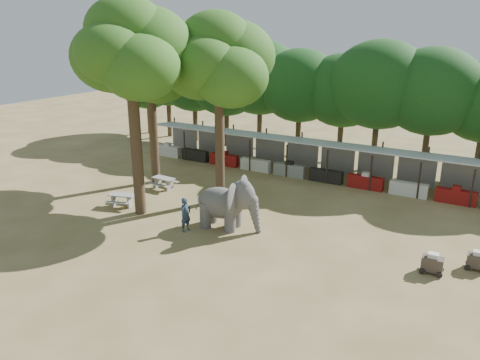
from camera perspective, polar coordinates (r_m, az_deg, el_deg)
The scene contains 12 objects.
ground at distance 23.29m, azimuth -4.07°, elevation -8.40°, with size 100.00×100.00×0.00m, color brown.
vendor_stalls at distance 34.45m, azimuth 8.84°, elevation 2.41°, with size 28.00×2.99×2.80m.
yard_tree_left at distance 32.21m, azimuth -10.97°, elevation 13.92°, with size 7.10×6.90×11.02m.
yard_tree_center at distance 26.43m, azimuth -13.26°, elevation 15.12°, with size 7.10×6.90×12.04m.
yard_tree_back at distance 27.80m, azimuth -2.67°, elevation 14.31°, with size 7.10×6.90×11.36m.
backdrop_trees at distance 38.37m, azimuth 12.04°, elevation 10.44°, with size 46.46×5.95×8.33m.
elephant at distance 25.05m, azimuth -1.48°, elevation -2.84°, with size 3.78×2.85×2.84m.
handler at distance 24.99m, azimuth -6.64°, elevation -4.22°, with size 0.67×0.45×1.87m, color #26384C.
picnic_table_near at distance 29.25m, azimuth -14.17°, elevation -2.19°, with size 1.90×1.80×0.77m.
picnic_table_far at distance 31.87m, azimuth -9.28°, elevation -0.18°, with size 1.63×1.49×0.77m.
cart_front at distance 22.59m, azimuth 22.40°, elevation -9.38°, with size 1.01×0.68×0.96m.
cart_back at distance 23.72m, azimuth 26.95°, elevation -8.75°, with size 0.94×0.62×0.92m.
Camera 1 is at (11.82, -17.18, 10.38)m, focal length 35.00 mm.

